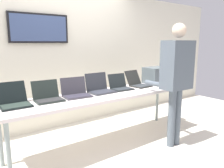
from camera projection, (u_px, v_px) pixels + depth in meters
ground at (106, 145)px, 3.37m from camera, size 8.00×8.00×0.04m
back_wall at (70, 58)px, 4.02m from camera, size 8.00×0.11×2.49m
workbench at (105, 97)px, 3.23m from camera, size 3.00×0.70×0.79m
equipment_box at (156, 75)px, 4.02m from camera, size 0.43×0.35×0.29m
laptop_station_0 at (14, 101)px, 2.59m from camera, size 0.34×0.38×0.26m
laptop_station_1 at (48, 96)px, 2.82m from camera, size 0.35×0.33×0.25m
laptop_station_2 at (76, 92)px, 3.04m from camera, size 0.39×0.32×0.26m
laptop_station_3 at (100, 88)px, 3.30m from camera, size 0.38×0.34×0.28m
laptop_station_4 at (120, 86)px, 3.50m from camera, size 0.33×0.32×0.24m
laptop_station_5 at (138, 83)px, 3.76m from camera, size 0.34×0.42×0.25m
person at (176, 74)px, 3.14m from camera, size 0.45×0.59×1.79m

